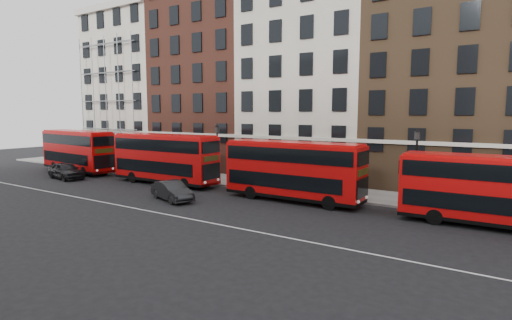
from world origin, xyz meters
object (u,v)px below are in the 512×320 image
Objects in this scene: car_rear at (66,171)px; car_front at (172,191)px; bus_a at (77,150)px; bus_c at (293,169)px; bus_b at (165,157)px; bus_d at (492,190)px.

car_rear is 1.11× the size of car_front.
bus_a is 2.28× the size of car_rear.
bus_c is 2.16× the size of car_rear.
bus_c is at bearing -39.48° from car_front.
bus_c is at bearing -0.30° from bus_b.
car_front is at bearing -167.93° from bus_d.
bus_b is at bearing 68.63° from car_front.
car_rear is (-23.58, -3.36, -1.54)m from bus_c.
car_rear is at bearing 103.99° from car_front.
car_rear is 15.98m from car_front.
bus_d is at bearing 5.60° from bus_a.
car_rear is at bearing -41.12° from bus_a.
bus_b is at bearing -179.82° from bus_c.
bus_d reaches higher than car_rear.
bus_d is at bearing -58.08° from car_front.
bus_b is at bearing 179.02° from bus_d.
bus_c is 23.86m from car_rear.
car_front is at bearing -40.54° from bus_b.
bus_c reaches higher than car_front.
bus_b is 1.04× the size of bus_c.
bus_a is 39.44m from bus_d.
bus_a is at bearing 179.01° from bus_d.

